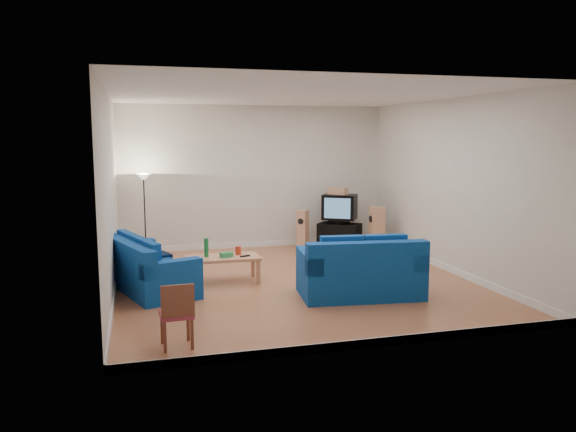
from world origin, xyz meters
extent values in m
cube|color=brown|center=(0.00, 0.00, 0.00)|extent=(6.00, 6.50, 0.01)
cube|color=white|center=(0.00, 0.00, 3.20)|extent=(6.00, 6.50, 0.01)
cube|color=silver|center=(0.00, 3.25, 1.60)|extent=(6.00, 0.01, 3.20)
cube|color=silver|center=(0.00, -3.25, 1.60)|extent=(6.00, 0.01, 3.20)
cube|color=silver|center=(-3.00, 0.00, 1.60)|extent=(0.01, 6.50, 3.20)
cube|color=silver|center=(3.00, 0.00, 1.60)|extent=(0.01, 6.50, 3.20)
cube|color=white|center=(0.00, 3.24, 0.06)|extent=(6.00, 0.02, 0.12)
cube|color=white|center=(0.00, -3.24, 0.06)|extent=(6.00, 0.02, 0.12)
cube|color=white|center=(-2.99, 0.00, 0.06)|extent=(0.02, 6.50, 0.12)
cube|color=white|center=(2.99, 0.00, 0.06)|extent=(0.02, 6.50, 0.12)
cube|color=navy|center=(-2.45, 0.18, 0.21)|extent=(1.60, 2.36, 0.41)
cube|color=navy|center=(-2.79, 0.06, 0.63)|extent=(0.92, 2.12, 0.42)
cube|color=navy|center=(-2.77, 1.11, 0.53)|extent=(0.96, 0.51, 0.24)
cube|color=navy|center=(-2.13, -0.74, 0.53)|extent=(0.96, 0.51, 0.24)
cube|color=black|center=(-2.31, 0.23, 0.51)|extent=(0.50, 0.50, 0.12)
cube|color=navy|center=(0.77, -1.10, 0.23)|extent=(1.98, 1.25, 0.46)
cube|color=navy|center=(0.73, -1.50, 0.70)|extent=(1.89, 0.45, 0.47)
cube|color=navy|center=(-0.04, -1.01, 0.60)|extent=(0.36, 1.07, 0.26)
cube|color=navy|center=(1.58, -1.19, 0.60)|extent=(0.36, 1.07, 0.26)
cube|color=black|center=(0.79, -0.94, 0.57)|extent=(0.49, 0.49, 0.13)
cube|color=tan|center=(-1.21, 0.27, 0.43)|extent=(1.27, 0.66, 0.05)
cube|color=tan|center=(-1.79, 0.03, 0.20)|extent=(0.06, 0.06, 0.41)
cube|color=tan|center=(-1.78, 0.55, 0.20)|extent=(0.06, 0.06, 0.41)
cube|color=tan|center=(-0.64, 0.00, 0.20)|extent=(0.06, 0.06, 0.41)
cube|color=tan|center=(-0.62, 0.52, 0.20)|extent=(0.06, 0.06, 0.41)
cylinder|color=#197233|center=(-1.48, 0.31, 0.62)|extent=(0.10, 0.10, 0.32)
cube|color=green|center=(-1.15, 0.19, 0.50)|extent=(0.23, 0.16, 0.09)
cylinder|color=red|center=(-0.92, 0.36, 0.53)|extent=(0.12, 0.12, 0.14)
cube|color=black|center=(-0.84, 0.16, 0.47)|extent=(0.18, 0.12, 0.02)
cube|color=black|center=(1.81, 2.62, 0.28)|extent=(1.03, 0.98, 0.56)
cube|color=black|center=(1.81, 2.67, 0.61)|extent=(0.48, 0.51, 0.09)
cube|color=black|center=(1.82, 2.65, 0.94)|extent=(0.90, 0.84, 0.56)
cube|color=#375C79|center=(1.68, 2.42, 0.94)|extent=(0.51, 0.32, 0.45)
cube|color=tan|center=(1.77, 2.67, 1.30)|extent=(0.43, 0.46, 0.16)
cube|color=tan|center=(0.97, 2.70, 0.44)|extent=(0.32, 0.33, 0.88)
cylinder|color=black|center=(0.89, 2.59, 0.65)|extent=(0.12, 0.09, 0.13)
cube|color=tan|center=(2.45, 2.00, 0.50)|extent=(0.29, 0.23, 1.00)
cylinder|color=black|center=(2.30, 2.00, 0.73)|extent=(0.02, 0.15, 0.15)
cylinder|color=black|center=(-2.45, 2.70, 0.01)|extent=(0.22, 0.22, 0.03)
cylinder|color=black|center=(-2.45, 2.70, 0.84)|extent=(0.03, 0.03, 1.64)
cone|color=white|center=(-2.45, 2.70, 1.68)|extent=(0.30, 0.30, 0.13)
cube|color=brown|center=(-2.34, -2.75, 0.19)|extent=(0.04, 0.04, 0.39)
cube|color=brown|center=(-2.36, -2.44, 0.19)|extent=(0.04, 0.04, 0.39)
cube|color=brown|center=(-2.03, -2.73, 0.19)|extent=(0.04, 0.04, 0.39)
cube|color=brown|center=(-2.04, -2.42, 0.19)|extent=(0.04, 0.04, 0.39)
cube|color=#973143|center=(-2.19, -2.59, 0.40)|extent=(0.41, 0.41, 0.05)
cube|color=brown|center=(-2.18, -2.76, 0.61)|extent=(0.39, 0.06, 0.39)
camera|label=1|loc=(-2.60, -9.17, 2.49)|focal=35.00mm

